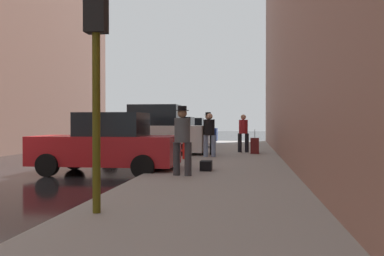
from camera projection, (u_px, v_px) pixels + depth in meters
ground_plane at (8, 176)px, 12.10m from camera, size 120.00×120.00×0.00m
sidewalk at (219, 176)px, 11.31m from camera, size 4.00×40.00×0.15m
parked_red_hatchback at (107, 145)px, 12.56m from camera, size 4.22×2.10×1.79m
parked_white_van at (152, 133)px, 18.33m from camera, size 4.61×2.08×2.25m
parked_silver_sedan at (173, 134)px, 23.46m from camera, size 4.22×2.11×1.79m
parked_blue_sedan at (187, 132)px, 28.67m from camera, size 4.24×2.14×1.79m
fire_hydrant at (185, 150)px, 15.81m from camera, size 0.42×0.22×0.70m
traffic_light at (96, 39)px, 6.40m from camera, size 0.32×0.32×3.60m
pedestrian_in_red_jacket at (243, 131)px, 19.29m from camera, size 0.52×0.44×1.71m
pedestrian_with_beanie at (182, 137)px, 10.89m from camera, size 0.53×0.49×1.78m
pedestrian_in_jeans at (210, 133)px, 16.80m from camera, size 0.53×0.48×1.71m
pedestrian_with_fedora at (208, 131)px, 17.85m from camera, size 0.53×0.47×1.78m
rolling_suitcase at (255, 146)px, 18.55m from camera, size 0.38×0.57×1.04m
duffel_bag at (206, 166)px, 12.02m from camera, size 0.32×0.44×0.28m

